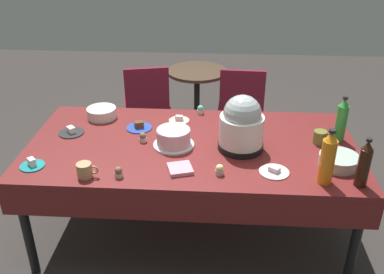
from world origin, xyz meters
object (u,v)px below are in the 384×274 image
object	(u,v)px
dessert_plate_charcoal	(71,132)
slow_cooker	(242,125)
dessert_plate_cream	(179,120)
maroon_chair_right	(241,101)
ceramic_snack_bowl	(102,113)
dessert_plate_white	(274,171)
cupcake_berry	(143,137)
cupcake_mint	(119,172)
cupcake_cocoa	(200,110)
round_cafe_table	(197,91)
potluck_table	(192,152)
cupcake_lemon	(220,170)
dessert_plate_cobalt	(139,127)
coffee_mug_tan	(85,170)
frosted_layer_cake	(174,138)
coffee_mug_olive	(320,137)
glass_salad_bowl	(339,161)
maroon_chair_left	(147,99)
soda_bottle_cola	(364,164)
soda_bottle_orange_juice	(328,158)
dessert_plate_teal	(32,164)
soda_bottle_lime_soda	(341,120)

from	to	relation	value
dessert_plate_charcoal	slow_cooker	bearing A→B (deg)	-6.81
dessert_plate_cream	maroon_chair_right	size ratio (longest dim) A/B	0.18
ceramic_snack_bowl	dessert_plate_cream	distance (m)	0.59
dessert_plate_white	cupcake_berry	size ratio (longest dim) A/B	2.67
dessert_plate_white	cupcake_mint	size ratio (longest dim) A/B	2.67
cupcake_cocoa	round_cafe_table	bearing A→B (deg)	94.43
potluck_table	dessert_plate_charcoal	world-z (taller)	dessert_plate_charcoal
cupcake_lemon	ceramic_snack_bowl	bearing A→B (deg)	140.56
dessert_plate_cobalt	coffee_mug_tan	distance (m)	0.68
frosted_layer_cake	coffee_mug_olive	world-z (taller)	frosted_layer_cake
potluck_table	slow_cooker	xyz separation A→B (m)	(0.32, -0.04, 0.24)
glass_salad_bowl	maroon_chair_left	size ratio (longest dim) A/B	0.28
soda_bottle_cola	round_cafe_table	distance (m)	2.29
slow_cooker	cupcake_berry	distance (m)	0.67
soda_bottle_cola	coffee_mug_tan	xyz separation A→B (m)	(-1.59, -0.01, -0.10)
cupcake_cocoa	soda_bottle_orange_juice	distance (m)	1.18
cupcake_mint	coffee_mug_tan	size ratio (longest dim) A/B	0.52
frosted_layer_cake	dessert_plate_white	world-z (taller)	frosted_layer_cake
dessert_plate_teal	cupcake_berry	world-z (taller)	cupcake_berry
dessert_plate_teal	cupcake_berry	distance (m)	0.72
frosted_layer_cake	glass_salad_bowl	size ratio (longest dim) A/B	1.13
maroon_chair_right	soda_bottle_cola	bearing A→B (deg)	-71.60
dessert_plate_charcoal	soda_bottle_orange_juice	size ratio (longest dim) A/B	0.52
dessert_plate_charcoal	cupcake_cocoa	distance (m)	0.97
cupcake_cocoa	dessert_plate_charcoal	bearing A→B (deg)	-156.44
dessert_plate_charcoal	cupcake_cocoa	world-z (taller)	cupcake_cocoa
cupcake_cocoa	coffee_mug_tan	xyz separation A→B (m)	(-0.63, -0.93, 0.01)
slow_cooker	soda_bottle_orange_juice	xyz separation A→B (m)	(0.47, -0.36, -0.02)
dessert_plate_teal	cupcake_berry	xyz separation A→B (m)	(0.63, 0.36, 0.02)
cupcake_lemon	cupcake_cocoa	bearing A→B (deg)	100.16
cupcake_mint	potluck_table	bearing A→B (deg)	46.95
ceramic_snack_bowl	cupcake_mint	xyz separation A→B (m)	(0.30, -0.80, -0.01)
potluck_table	round_cafe_table	world-z (taller)	potluck_table
glass_salad_bowl	dessert_plate_cobalt	bearing A→B (deg)	161.89
potluck_table	dessert_plate_teal	distance (m)	1.02
slow_cooker	dessert_plate_white	distance (m)	0.38
potluck_table	cupcake_mint	distance (m)	0.60
dessert_plate_teal	coffee_mug_olive	size ratio (longest dim) A/B	1.18
dessert_plate_charcoal	dessert_plate_teal	size ratio (longest dim) A/B	1.18
frosted_layer_cake	slow_cooker	world-z (taller)	slow_cooker
cupcake_cocoa	round_cafe_table	size ratio (longest dim) A/B	0.09
glass_salad_bowl	coffee_mug_tan	distance (m)	1.53
cupcake_cocoa	soda_bottle_lime_soda	xyz separation A→B (m)	(0.96, -0.37, 0.12)
slow_cooker	cupcake_mint	distance (m)	0.83
potluck_table	soda_bottle_lime_soda	xyz separation A→B (m)	(0.99, 0.12, 0.21)
dessert_plate_teal	soda_bottle_orange_juice	world-z (taller)	soda_bottle_orange_juice
glass_salad_bowl	maroon_chair_right	bearing A→B (deg)	108.17
dessert_plate_charcoal	maroon_chair_left	distance (m)	1.32
glass_salad_bowl	soda_bottle_lime_soda	xyz separation A→B (m)	(0.08, 0.34, 0.11)
frosted_layer_cake	soda_bottle_orange_juice	xyz separation A→B (m)	(0.91, -0.37, 0.10)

